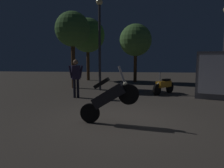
% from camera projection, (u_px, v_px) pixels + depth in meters
% --- Properties ---
extents(ground_plane, '(40.00, 40.00, 0.00)m').
position_uv_depth(ground_plane, '(121.00, 120.00, 6.26)').
color(ground_plane, '#4C443D').
extents(motorcycle_black_foreground, '(1.66, 0.41, 1.63)m').
position_uv_depth(motorcycle_black_foreground, '(109.00, 98.00, 5.86)').
color(motorcycle_black_foreground, black).
rests_on(motorcycle_black_foreground, ground_plane).
extents(motorcycle_orange_parked_left, '(1.21, 1.27, 1.11)m').
position_uv_depth(motorcycle_orange_parked_left, '(164.00, 85.00, 10.68)').
color(motorcycle_orange_parked_left, black).
rests_on(motorcycle_orange_parked_left, ground_plane).
extents(person_rider_beside, '(0.64, 0.37, 1.75)m').
position_uv_depth(person_rider_beside, '(76.00, 75.00, 9.65)').
color(person_rider_beside, black).
rests_on(person_rider_beside, ground_plane).
extents(streetlamp_far, '(0.36, 0.36, 4.99)m').
position_uv_depth(streetlamp_far, '(100.00, 33.00, 11.58)').
color(streetlamp_far, '#38383D').
rests_on(streetlamp_far, ground_plane).
extents(tree_left_bg, '(2.68, 2.68, 4.89)m').
position_uv_depth(tree_left_bg, '(88.00, 36.00, 16.67)').
color(tree_left_bg, '#4C331E').
rests_on(tree_left_bg, ground_plane).
extents(tree_center_bg, '(2.04, 2.04, 4.51)m').
position_uv_depth(tree_center_bg, '(73.00, 30.00, 12.42)').
color(tree_center_bg, '#4C331E').
rests_on(tree_center_bg, ground_plane).
extents(tree_right_bg, '(2.34, 2.34, 4.25)m').
position_uv_depth(tree_right_bg, '(136.00, 40.00, 15.47)').
color(tree_right_bg, '#4C331E').
rests_on(tree_right_bg, ground_plane).
extents(kiosk_billboard, '(1.67, 1.01, 2.10)m').
position_uv_depth(kiosk_billboard, '(216.00, 76.00, 9.31)').
color(kiosk_billboard, '#595960').
rests_on(kiosk_billboard, ground_plane).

